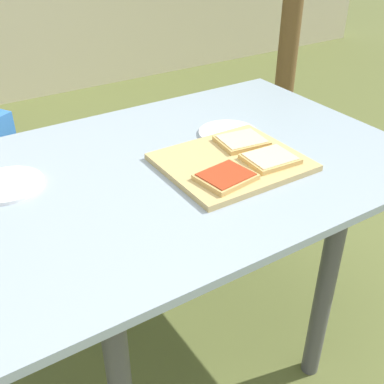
# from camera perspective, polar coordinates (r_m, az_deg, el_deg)

# --- Properties ---
(ground_plane) EXTENTS (16.00, 16.00, 0.00)m
(ground_plane) POSITION_cam_1_polar(r_m,az_deg,el_deg) (1.86, -2.15, -17.78)
(ground_plane) COLOR #626A35
(dining_table) EXTENTS (1.45, 0.93, 0.76)m
(dining_table) POSITION_cam_1_polar(r_m,az_deg,el_deg) (1.43, -2.68, -0.53)
(dining_table) COLOR #91A2B0
(dining_table) RESTS_ON ground
(cutting_board) EXTENTS (0.39, 0.34, 0.02)m
(cutting_board) POSITION_cam_1_polar(r_m,az_deg,el_deg) (1.38, 4.77, 3.59)
(cutting_board) COLOR tan
(cutting_board) RESTS_ON dining_table
(pizza_slice_far_right) EXTENTS (0.16, 0.14, 0.02)m
(pizza_slice_far_right) POSITION_cam_1_polar(r_m,az_deg,el_deg) (1.47, 5.99, 6.11)
(pizza_slice_far_right) COLOR tan
(pizza_slice_far_right) RESTS_ON cutting_board
(pizza_slice_near_left) EXTENTS (0.16, 0.14, 0.02)m
(pizza_slice_near_left) POSITION_cam_1_polar(r_m,az_deg,el_deg) (1.27, 4.07, 1.84)
(pizza_slice_near_left) COLOR tan
(pizza_slice_near_left) RESTS_ON cutting_board
(pizza_slice_near_right) EXTENTS (0.15, 0.13, 0.02)m
(pizza_slice_near_right) POSITION_cam_1_polar(r_m,az_deg,el_deg) (1.38, 9.37, 3.97)
(pizza_slice_near_right) COLOR tan
(pizza_slice_near_right) RESTS_ON cutting_board
(plate_white_right) EXTENTS (0.20, 0.20, 0.01)m
(plate_white_right) POSITION_cam_1_polar(r_m,az_deg,el_deg) (1.57, 4.39, 7.08)
(plate_white_right) COLOR white
(plate_white_right) RESTS_ON dining_table
(plate_white_left) EXTENTS (0.20, 0.20, 0.01)m
(plate_white_left) POSITION_cam_1_polar(r_m,az_deg,el_deg) (1.37, -21.32, 0.80)
(plate_white_left) COLOR white
(plate_white_left) RESTS_ON dining_table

